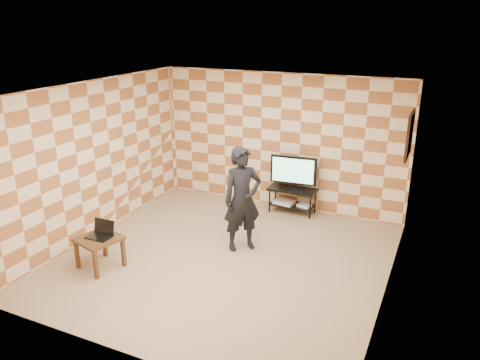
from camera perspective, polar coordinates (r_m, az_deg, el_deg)
name	(u,v)px	position (r m, az deg, el deg)	size (l,w,h in m)	color
floor	(224,258)	(7.66, -1.90, -9.51)	(5.00, 5.00, 0.00)	tan
wall_back	(280,142)	(9.31, 4.91, 4.68)	(5.00, 0.02, 2.70)	beige
wall_front	(118,250)	(5.18, -14.64, -8.25)	(5.00, 0.02, 2.70)	beige
wall_left	(95,160)	(8.48, -17.31, 2.40)	(0.02, 5.00, 2.70)	beige
wall_right	(394,206)	(6.45, 18.27, -3.01)	(0.02, 5.00, 2.70)	beige
ceiling	(222,90)	(6.79, -2.16, 10.89)	(5.00, 5.00, 0.02)	white
wall_art	(410,135)	(7.76, 19.99, 5.16)	(0.04, 0.72, 0.72)	black
tv_stand	(293,195)	(9.27, 6.42, -1.84)	(0.95, 0.43, 0.50)	black
tv	(293,171)	(9.10, 6.53, 1.09)	(0.91, 0.20, 0.66)	black
dvd_player	(284,202)	(9.34, 5.41, -2.69)	(0.39, 0.28, 0.06)	silver
game_console	(304,205)	(9.23, 7.84, -3.10)	(0.24, 0.18, 0.06)	silver
side_table	(99,243)	(7.55, -16.79, -7.36)	(0.73, 0.73, 0.50)	#322316
laptop	(101,233)	(7.53, -16.58, -6.21)	(0.37, 0.29, 0.24)	black
person	(242,199)	(7.62, 0.29, -2.38)	(0.64, 0.42, 1.75)	black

